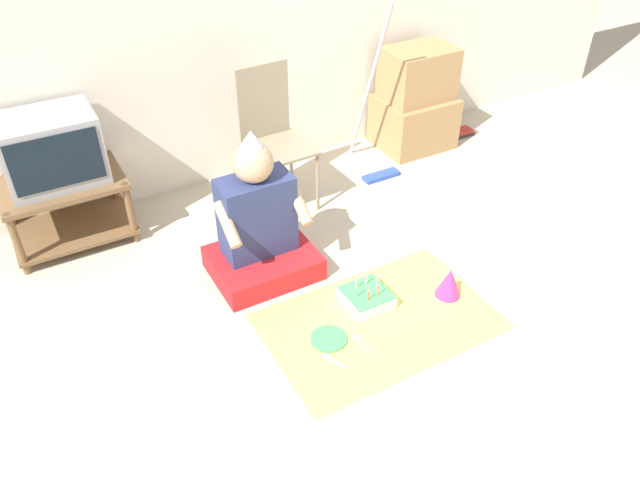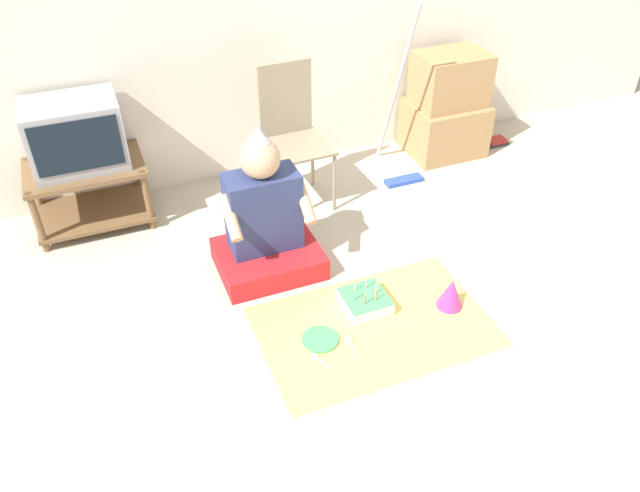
{
  "view_description": "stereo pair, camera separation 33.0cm",
  "coord_description": "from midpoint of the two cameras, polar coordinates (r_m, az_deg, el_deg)",
  "views": [
    {
      "loc": [
        -1.78,
        -1.7,
        2.35
      ],
      "look_at": [
        -0.5,
        0.58,
        0.35
      ],
      "focal_mm": 35.0,
      "sensor_mm": 36.0,
      "label": 1
    },
    {
      "loc": [
        -1.49,
        -1.85,
        2.35
      ],
      "look_at": [
        -0.5,
        0.58,
        0.35
      ],
      "focal_mm": 35.0,
      "sensor_mm": 36.0,
      "label": 2
    }
  ],
  "objects": [
    {
      "name": "person_seated",
      "position": [
        3.54,
        -8.25,
        1.49
      ],
      "size": [
        0.59,
        0.47,
        0.9
      ],
      "color": "red",
      "rests_on": "ground_plane"
    },
    {
      "name": "folding_chair",
      "position": [
        4.08,
        -6.8,
        10.39
      ],
      "size": [
        0.42,
        0.41,
        0.92
      ],
      "color": "gray",
      "rests_on": "ground_plane"
    },
    {
      "name": "paper_plate",
      "position": [
        3.26,
        -2.12,
        -8.58
      ],
      "size": [
        0.19,
        0.19,
        0.01
      ],
      "color": "#4CB266",
      "rests_on": "party_cloth"
    },
    {
      "name": "plastic_spoon_far",
      "position": [
        3.17,
        -2.17,
        -10.31
      ],
      "size": [
        0.07,
        0.14,
        0.01
      ],
      "color": "white",
      "rests_on": "party_cloth"
    },
    {
      "name": "book_pile",
      "position": [
        5.22,
        11.08,
        10.12
      ],
      "size": [
        0.19,
        0.12,
        0.05
      ],
      "color": "#333338",
      "rests_on": "ground_plane"
    },
    {
      "name": "cardboard_box_stack",
      "position": [
        4.87,
        6.77,
        12.86
      ],
      "size": [
        0.55,
        0.46,
        0.77
      ],
      "color": "#A87F51",
      "rests_on": "ground_plane"
    },
    {
      "name": "tv",
      "position": [
        4.0,
        -25.66,
        7.9
      ],
      "size": [
        0.55,
        0.4,
        0.41
      ],
      "color": "#99999E",
      "rests_on": "tv_stand"
    },
    {
      "name": "dust_mop",
      "position": [
        4.47,
        2.91,
        11.0
      ],
      "size": [
        0.28,
        0.47,
        1.26
      ],
      "color": "#2D4CB2",
      "rests_on": "ground_plane"
    },
    {
      "name": "party_hat_blue",
      "position": [
        3.5,
        9.13,
        -3.39
      ],
      "size": [
        0.15,
        0.15,
        0.18
      ],
      "color": "#CC338C",
      "rests_on": "party_cloth"
    },
    {
      "name": "ground_plane",
      "position": [
        3.37,
        9.61,
        -7.6
      ],
      "size": [
        16.0,
        16.0,
        0.0
      ],
      "primitive_type": "plane",
      "color": "#BCB29E"
    },
    {
      "name": "party_cloth",
      "position": [
        3.36,
        2.64,
        -7.02
      ],
      "size": [
        1.22,
        0.79,
        0.01
      ],
      "color": "#EAD666",
      "rests_on": "ground_plane"
    },
    {
      "name": "birthday_cake",
      "position": [
        3.43,
        1.52,
        -4.84
      ],
      "size": [
        0.24,
        0.24,
        0.16
      ],
      "color": "white",
      "rests_on": "party_cloth"
    },
    {
      "name": "plastic_spoon_near",
      "position": [
        3.25,
        0.67,
        -8.66
      ],
      "size": [
        0.04,
        0.15,
        0.01
      ],
      "color": "white",
      "rests_on": "party_cloth"
    },
    {
      "name": "tv_stand",
      "position": [
        4.16,
        -24.27,
        3.36
      ],
      "size": [
        0.71,
        0.49,
        0.42
      ],
      "color": "brown",
      "rests_on": "ground_plane"
    }
  ]
}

